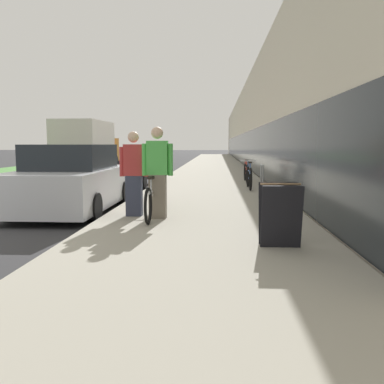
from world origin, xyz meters
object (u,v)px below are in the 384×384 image
(tandem_bicycle, at_px, (156,197))
(vintage_roadster_curbside, at_px, (127,175))
(sandwich_board_sign, at_px, (280,215))
(parked_sedan_curbside, at_px, (72,181))
(person_bystander, at_px, (134,174))
(cruiser_bike_middle, at_px, (246,172))
(moving_truck, at_px, (87,146))
(bike_rack_hoop, at_px, (262,176))
(person_rider, at_px, (158,173))
(cruiser_bike_nearest, at_px, (249,177))

(tandem_bicycle, relative_size, vintage_roadster_curbside, 0.64)
(sandwich_board_sign, height_order, parked_sedan_curbside, parked_sedan_curbside)
(person_bystander, xyz_separation_m, parked_sedan_curbside, (-1.74, 1.40, -0.27))
(person_bystander, height_order, parked_sedan_curbside, person_bystander)
(cruiser_bike_middle, relative_size, moving_truck, 0.27)
(bike_rack_hoop, xyz_separation_m, cruiser_bike_middle, (-0.22, 3.78, -0.14))
(bike_rack_hoop, height_order, vintage_roadster_curbside, bike_rack_hoop)
(tandem_bicycle, height_order, parked_sedan_curbside, parked_sedan_curbside)
(cruiser_bike_middle, bearing_deg, person_bystander, -109.12)
(sandwich_board_sign, bearing_deg, bike_rack_hoop, 86.22)
(person_bystander, distance_m, parked_sedan_curbside, 2.25)
(person_bystander, xyz_separation_m, moving_truck, (-6.06, 16.66, 0.48))
(tandem_bicycle, height_order, person_bystander, person_bystander)
(person_bystander, bearing_deg, tandem_bicycle, 10.04)
(person_rider, bearing_deg, sandwich_board_sign, -46.73)
(cruiser_bike_nearest, relative_size, parked_sedan_curbside, 0.42)
(person_rider, relative_size, vintage_roadster_curbside, 0.42)
(bike_rack_hoop, xyz_separation_m, moving_truck, (-9.06, 12.43, 0.81))
(tandem_bicycle, height_order, moving_truck, moving_truck)
(person_rider, relative_size, parked_sedan_curbside, 0.40)
(person_rider, xyz_separation_m, parked_sedan_curbside, (-2.25, 1.67, -0.31))
(person_rider, distance_m, vintage_roadster_curbside, 8.10)
(cruiser_bike_middle, bearing_deg, vintage_roadster_curbside, -173.45)
(person_rider, bearing_deg, parked_sedan_curbside, 143.46)
(bike_rack_hoop, xyz_separation_m, vintage_roadster_curbside, (-4.71, 3.26, -0.25))
(parked_sedan_curbside, relative_size, vintage_roadster_curbside, 1.05)
(person_rider, distance_m, bike_rack_hoop, 5.15)
(person_rider, relative_size, moving_truck, 0.27)
(cruiser_bike_middle, distance_m, sandwich_board_sign, 10.45)
(bike_rack_hoop, distance_m, parked_sedan_curbside, 5.52)
(cruiser_bike_middle, bearing_deg, sandwich_board_sign, -91.22)
(person_bystander, relative_size, parked_sedan_curbside, 0.38)
(person_bystander, bearing_deg, cruiser_bike_nearest, 63.50)
(tandem_bicycle, bearing_deg, cruiser_bike_middle, 73.52)
(tandem_bicycle, distance_m, cruiser_bike_nearest, 5.82)
(person_rider, distance_m, parked_sedan_curbside, 2.82)
(cruiser_bike_nearest, xyz_separation_m, moving_truck, (-8.77, 11.23, 0.95))
(person_bystander, height_order, moving_truck, moving_truck)
(tandem_bicycle, xyz_separation_m, vintage_roadster_curbside, (-2.15, 7.41, -0.10))
(cruiser_bike_nearest, relative_size, moving_truck, 0.29)
(tandem_bicycle, relative_size, moving_truck, 0.42)
(sandwich_board_sign, bearing_deg, tandem_bicycle, 130.17)
(sandwich_board_sign, relative_size, vintage_roadster_curbside, 0.21)
(parked_sedan_curbside, bearing_deg, cruiser_bike_middle, 55.67)
(cruiser_bike_middle, bearing_deg, tandem_bicycle, -106.48)
(vintage_roadster_curbside, distance_m, moving_truck, 10.21)
(sandwich_board_sign, xyz_separation_m, moving_truck, (-8.62, 19.10, 0.88))
(tandem_bicycle, distance_m, bike_rack_hoop, 4.88)
(parked_sedan_curbside, bearing_deg, sandwich_board_sign, -41.78)
(person_bystander, bearing_deg, bike_rack_hoop, 54.72)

